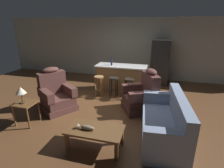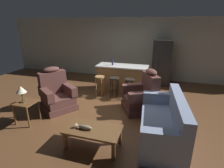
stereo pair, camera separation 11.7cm
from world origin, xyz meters
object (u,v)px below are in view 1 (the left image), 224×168
(table_lamp, at_px, (21,91))
(bar_stool_left, at_px, (99,82))
(fish_figurine, at_px, (86,128))
(bar_stool_middle, at_px, (114,84))
(kitchen_island, at_px, (121,78))
(bottle_tall_green, at_px, (112,62))
(end_table, at_px, (26,106))
(bar_stool_right, at_px, (129,85))
(couch, at_px, (166,123))
(refrigerator, at_px, (160,62))
(recliner_near_lamp, at_px, (56,95))
(recliner_near_island, at_px, (142,96))
(coffee_table, at_px, (95,131))

(table_lamp, height_order, bar_stool_left, table_lamp)
(table_lamp, bearing_deg, fish_figurine, -13.31)
(bar_stool_middle, bearing_deg, fish_figurine, -87.06)
(kitchen_island, height_order, bar_stool_left, kitchen_island)
(bar_stool_left, height_order, bottle_tall_green, bottle_tall_green)
(fish_figurine, relative_size, bottle_tall_green, 1.12)
(end_table, xyz_separation_m, bar_stool_right, (2.15, 2.15, 0.01))
(end_table, bearing_deg, kitchen_island, 57.82)
(couch, relative_size, refrigerator, 1.12)
(recliner_near_lamp, relative_size, bar_stool_middle, 1.76)
(recliner_near_lamp, bearing_deg, refrigerator, 83.11)
(fish_figurine, bearing_deg, bar_stool_middle, 92.94)
(recliner_near_island, height_order, refrigerator, refrigerator)
(couch, height_order, bar_stool_right, couch)
(fish_figurine, relative_size, bar_stool_middle, 0.50)
(end_table, bearing_deg, coffee_table, -11.45)
(couch, distance_m, refrigerator, 3.70)
(bar_stool_middle, xyz_separation_m, refrigerator, (1.42, 1.83, 0.41))
(fish_figurine, height_order, bar_stool_middle, bar_stool_middle)
(coffee_table, relative_size, end_table, 1.96)
(couch, distance_m, bottle_tall_green, 3.12)
(fish_figurine, distance_m, bar_stool_left, 2.69)
(recliner_near_island, xyz_separation_m, refrigerator, (0.41, 2.51, 0.46))
(couch, height_order, recliner_near_lamp, recliner_near_lamp)
(fish_figurine, height_order, bar_stool_right, bar_stool_right)
(table_lamp, xyz_separation_m, bar_stool_middle, (1.66, 2.19, -0.40))
(end_table, height_order, bottle_tall_green, bottle_tall_green)
(coffee_table, relative_size, recliner_near_island, 0.92)
(fish_figurine, xyz_separation_m, kitchen_island, (-0.02, 3.24, 0.02))
(fish_figurine, height_order, table_lamp, table_lamp)
(couch, xyz_separation_m, end_table, (-3.27, -0.33, 0.12))
(recliner_near_lamp, distance_m, bar_stool_right, 2.26)
(recliner_near_island, distance_m, end_table, 3.03)
(end_table, height_order, table_lamp, table_lamp)
(bar_stool_middle, bearing_deg, bar_stool_right, 0.00)
(couch, relative_size, recliner_near_lamp, 1.64)
(end_table, relative_size, kitchen_island, 0.31)
(coffee_table, xyz_separation_m, bottle_tall_green, (-0.53, 3.11, 0.70))
(recliner_near_lamp, bearing_deg, recliner_near_island, 48.75)
(table_lamp, relative_size, bottle_tall_green, 1.35)
(recliner_near_lamp, height_order, kitchen_island, recliner_near_lamp)
(coffee_table, bearing_deg, bar_stool_right, 85.11)
(bar_stool_middle, xyz_separation_m, bar_stool_right, (0.51, 0.00, 0.00))
(couch, bearing_deg, bar_stool_left, -45.48)
(table_lamp, xyz_separation_m, kitchen_island, (1.78, 2.82, -0.39))
(bar_stool_middle, relative_size, refrigerator, 0.39)
(coffee_table, relative_size, couch, 0.56)
(bar_stool_middle, bearing_deg, refrigerator, 52.26)
(recliner_near_lamp, height_order, bar_stool_right, recliner_near_lamp)
(couch, height_order, table_lamp, table_lamp)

